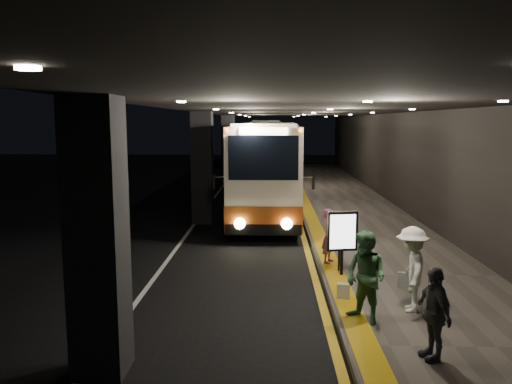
{
  "coord_description": "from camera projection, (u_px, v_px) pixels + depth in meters",
  "views": [
    {
      "loc": [
        1.2,
        -15.51,
        4.01
      ],
      "look_at": [
        0.71,
        0.79,
        1.7
      ],
      "focal_mm": 35.0,
      "sensor_mm": 36.0,
      "label": 1
    }
  ],
  "objects": [
    {
      "name": "canopy",
      "position": [
        303.0,
        107.0,
        20.18
      ],
      "size": [
        9.0,
        50.0,
        0.4
      ],
      "primitive_type": "cube",
      "color": "black",
      "rests_on": "support_columns"
    },
    {
      "name": "bag_plain",
      "position": [
        343.0,
        291.0,
        10.94
      ],
      "size": [
        0.29,
        0.2,
        0.34
      ],
      "primitive_type": "cube",
      "rotation": [
        0.0,
        0.0,
        -0.15
      ],
      "color": "beige",
      "rests_on": "sidewalk"
    },
    {
      "name": "passenger_waiting_white",
      "position": [
        412.0,
        269.0,
        10.14
      ],
      "size": [
        0.74,
        1.22,
        1.76
      ],
      "primitive_type": "imported",
      "rotation": [
        0.0,
        0.0,
        -1.77
      ],
      "color": "white",
      "rests_on": "sidewalk"
    },
    {
      "name": "stanchion_post",
      "position": [
        339.0,
        252.0,
        12.91
      ],
      "size": [
        0.05,
        0.05,
        1.03
      ],
      "primitive_type": "cylinder",
      "color": "black",
      "rests_on": "sidewalk"
    },
    {
      "name": "coach_main",
      "position": [
        265.0,
        171.0,
        21.86
      ],
      "size": [
        2.56,
        12.33,
        3.83
      ],
      "rotation": [
        0.0,
        0.0,
        0.0
      ],
      "color": "beige",
      "rests_on": "ground"
    },
    {
      "name": "coach_third",
      "position": [
        268.0,
        144.0,
        47.43
      ],
      "size": [
        2.9,
        12.75,
        3.99
      ],
      "rotation": [
        0.0,
        0.0,
        -0.02
      ],
      "color": "beige",
      "rests_on": "ground"
    },
    {
      "name": "passenger_waiting_green",
      "position": [
        366.0,
        277.0,
        9.59
      ],
      "size": [
        0.97,
        1.01,
        1.79
      ],
      "primitive_type": "imported",
      "rotation": [
        0.0,
        0.0,
        -0.88
      ],
      "color": "#467E50",
      "rests_on": "sidewalk"
    },
    {
      "name": "kerb_stripe_yellow",
      "position": [
        298.0,
        218.0,
        20.83
      ],
      "size": [
        0.18,
        50.0,
        0.01
      ],
      "primitive_type": "cube",
      "color": "gold",
      "rests_on": "ground"
    },
    {
      "name": "terminal_wall",
      "position": [
        413.0,
        147.0,
        20.27
      ],
      "size": [
        0.1,
        50.0,
        6.0
      ],
      "primitive_type": "cube",
      "color": "black",
      "rests_on": "ground"
    },
    {
      "name": "ground",
      "position": [
        233.0,
        248.0,
        15.95
      ],
      "size": [
        90.0,
        90.0,
        0.0
      ],
      "primitive_type": "plane",
      "color": "black"
    },
    {
      "name": "sidewalk",
      "position": [
        356.0,
        217.0,
        20.75
      ],
      "size": [
        4.5,
        50.0,
        0.15
      ],
      "primitive_type": "cube",
      "color": "#514C44",
      "rests_on": "ground"
    },
    {
      "name": "tactile_strip",
      "position": [
        310.0,
        215.0,
        20.79
      ],
      "size": [
        0.5,
        50.0,
        0.01
      ],
      "primitive_type": "cube",
      "color": "gold",
      "rests_on": "sidewalk"
    },
    {
      "name": "info_sign",
      "position": [
        342.0,
        233.0,
        12.49
      ],
      "size": [
        0.78,
        0.24,
        1.64
      ],
      "rotation": [
        0.0,
        0.0,
        0.18
      ],
      "color": "black",
      "rests_on": "sidewalk"
    },
    {
      "name": "coach_second",
      "position": [
        267.0,
        156.0,
        31.97
      ],
      "size": [
        3.32,
        12.35,
        3.84
      ],
      "rotation": [
        0.0,
        0.0,
        0.06
      ],
      "color": "beige",
      "rests_on": "ground"
    },
    {
      "name": "lane_line_white",
      "position": [
        199.0,
        218.0,
        20.95
      ],
      "size": [
        0.12,
        50.0,
        0.01
      ],
      "primitive_type": "cube",
      "color": "silver",
      "rests_on": "ground"
    },
    {
      "name": "support_columns",
      "position": [
        202.0,
        168.0,
        19.64
      ],
      "size": [
        0.8,
        24.8,
        4.4
      ],
      "color": "black",
      "rests_on": "ground"
    },
    {
      "name": "bag_polka",
      "position": [
        404.0,
        280.0,
        11.71
      ],
      "size": [
        0.31,
        0.2,
        0.35
      ],
      "primitive_type": "cube",
      "rotation": [
        0.0,
        0.0,
        -0.29
      ],
      "color": "black",
      "rests_on": "sidewalk"
    },
    {
      "name": "passenger_waiting_grey",
      "position": [
        434.0,
        313.0,
        8.1
      ],
      "size": [
        0.65,
        0.99,
        1.55
      ],
      "primitive_type": "imported",
      "rotation": [
        0.0,
        0.0,
        -1.35
      ],
      "color": "#4A4B4E",
      "rests_on": "sidewalk"
    },
    {
      "name": "passenger_boarding",
      "position": [
        329.0,
        236.0,
        13.65
      ],
      "size": [
        0.56,
        0.65,
        1.51
      ],
      "primitive_type": "imported",
      "rotation": [
        0.0,
        0.0,
        1.14
      ],
      "color": "#AC5071",
      "rests_on": "sidewalk"
    }
  ]
}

